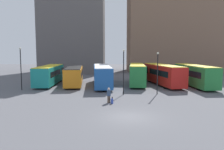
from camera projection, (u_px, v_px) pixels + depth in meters
ground_plane at (129, 117)px, 18.12m from camera, size 160.00×160.00×0.00m
building_block_left at (75, 20)px, 59.78m from camera, size 16.07×16.91×28.33m
building_block_right at (186, 31)px, 60.27m from camera, size 31.84×13.52×22.15m
bus_0 at (50, 74)px, 36.26m from camera, size 2.85×11.16×3.12m
bus_1 at (74, 75)px, 35.44m from camera, size 3.55×9.82×2.94m
bus_2 at (102, 75)px, 34.99m from camera, size 3.54×12.42×3.22m
bus_3 at (137, 74)px, 36.12m from camera, size 3.41×10.59×3.36m
bus_4 at (162, 74)px, 35.91m from camera, size 4.45×12.29×3.31m
bus_5 at (195, 75)px, 34.33m from camera, size 3.14×11.39×3.34m
traveler at (109, 94)px, 23.19m from camera, size 0.49×0.49×1.61m
suitcase at (112, 101)px, 22.88m from camera, size 0.26×0.45×0.74m
lamp_post_0 at (21, 65)px, 30.62m from camera, size 0.28×0.28×6.01m
lamp_post_1 at (158, 69)px, 27.66m from camera, size 0.28×0.28×5.37m
lamp_post_2 at (124, 68)px, 27.35m from camera, size 0.28×0.28×5.72m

